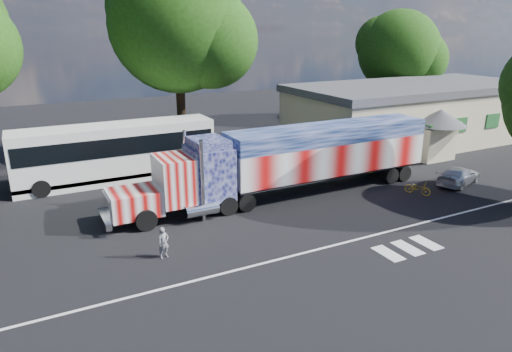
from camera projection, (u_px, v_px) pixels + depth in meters
name	position (u px, v px, depth m)	size (l,w,h in m)	color
ground	(282.00, 226.00, 23.70)	(100.00, 100.00, 0.00)	black
lane_markings	(355.00, 249.00, 21.26)	(30.00, 2.67, 0.01)	silver
semi_truck	(294.00, 159.00, 27.61)	(20.78, 3.28, 4.43)	black
coach_bus	(117.00, 152.00, 30.52)	(13.01, 3.03, 3.79)	silver
hall_building	(414.00, 113.00, 40.75)	(22.40, 12.80, 5.20)	beige
parked_car	(459.00, 176.00, 30.02)	(1.63, 4.01, 1.17)	silver
woman	(164.00, 243.00, 20.28)	(0.53, 0.35, 1.46)	slate
bicycle	(418.00, 188.00, 28.19)	(0.55, 1.59, 0.83)	gold
tree_far_ne	(400.00, 52.00, 48.99)	(9.11, 8.67, 11.85)	black
tree_n_mid	(179.00, 25.00, 33.95)	(10.64, 10.13, 15.18)	black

